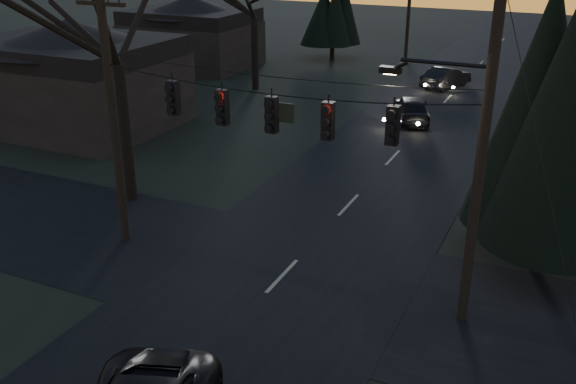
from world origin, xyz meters
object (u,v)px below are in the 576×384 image
at_px(utility_pole_right, 461,319).
at_px(sedan_oncoming_b, 446,77).
at_px(evergreen_right, 554,112).
at_px(utility_pole_far_r, 547,94).
at_px(utility_pole_far_l, 405,58).
at_px(sedan_oncoming_a, 412,109).
at_px(utility_pole_left, 126,239).
at_px(bare_tree_left, 112,3).

relative_size(utility_pole_right, sedan_oncoming_b, 2.45).
xyz_separation_m(evergreen_right, sedan_oncoming_b, (-7.66, 22.71, -4.32)).
relative_size(utility_pole_right, utility_pole_far_r, 1.18).
bearing_deg(utility_pole_right, utility_pole_far_r, 90.00).
relative_size(utility_pole_right, utility_pole_far_l, 1.25).
bearing_deg(utility_pole_far_l, utility_pole_right, -72.28).
bearing_deg(utility_pole_right, sedan_oncoming_a, 109.10).
height_order(utility_pole_far_l, sedan_oncoming_a, utility_pole_far_l).
xyz_separation_m(utility_pole_right, utility_pole_far_l, (-11.50, 36.00, 0.00)).
bearing_deg(utility_pole_far_r, evergreen_right, -86.72).
xyz_separation_m(utility_pole_left, utility_pole_far_r, (11.50, 28.00, 0.00)).
bearing_deg(utility_pole_far_r, utility_pole_right, -90.00).
distance_m(utility_pole_far_r, bare_tree_left, 29.45).
xyz_separation_m(utility_pole_left, sedan_oncoming_b, (5.20, 27.01, 0.67)).
bearing_deg(evergreen_right, utility_pole_far_l, 112.08).
relative_size(utility_pole_left, sedan_oncoming_a, 2.00).
bearing_deg(utility_pole_right, evergreen_right, 72.51).
xyz_separation_m(bare_tree_left, sedan_oncoming_a, (7.23, 15.25, -6.79)).
bearing_deg(utility_pole_far_l, sedan_oncoming_b, -59.94).
distance_m(utility_pole_left, bare_tree_left, 8.33).
xyz_separation_m(utility_pole_right, utility_pole_left, (-11.50, 0.00, 0.00)).
height_order(utility_pole_far_r, utility_pole_far_l, utility_pole_far_r).
bearing_deg(utility_pole_far_r, sedan_oncoming_a, -122.72).
height_order(utility_pole_left, evergreen_right, evergreen_right).
height_order(bare_tree_left, sedan_oncoming_a, bare_tree_left).
height_order(utility_pole_right, sedan_oncoming_b, utility_pole_right).
distance_m(evergreen_right, sedan_oncoming_a, 16.42).
relative_size(utility_pole_right, sedan_oncoming_a, 2.35).
relative_size(utility_pole_far_l, bare_tree_left, 0.74).
bearing_deg(utility_pole_right, sedan_oncoming_b, 103.13).
bearing_deg(sedan_oncoming_b, bare_tree_left, 94.34).
bearing_deg(bare_tree_left, utility_pole_left, -55.46).
bearing_deg(utility_pole_right, utility_pole_far_l, 107.72).
bearing_deg(bare_tree_left, utility_pole_right, -12.28).
bearing_deg(sedan_oncoming_b, utility_pole_far_l, -38.89).
height_order(utility_pole_left, sedan_oncoming_b, utility_pole_left).
bearing_deg(sedan_oncoming_b, utility_pole_far_r, -150.05).
relative_size(evergreen_right, sedan_oncoming_b, 2.16).
distance_m(utility_pole_left, evergreen_right, 14.45).
height_order(utility_pole_far_r, sedan_oncoming_b, utility_pole_far_r).
relative_size(bare_tree_left, evergreen_right, 1.22).
bearing_deg(sedan_oncoming_a, evergreen_right, 97.82).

